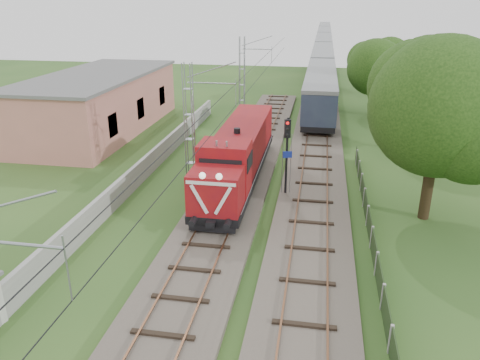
# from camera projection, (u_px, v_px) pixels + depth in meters

# --- Properties ---
(ground) EXTENTS (140.00, 140.00, 0.00)m
(ground) POSITION_uv_depth(u_px,v_px,m) (185.00, 296.00, 19.55)
(ground) COLOR #264A1B
(ground) RESTS_ON ground
(track_main) EXTENTS (4.20, 70.00, 0.45)m
(track_main) POSITION_uv_depth(u_px,v_px,m) (220.00, 219.00, 25.90)
(track_main) COLOR #6B6054
(track_main) RESTS_ON ground
(track_side) EXTENTS (4.20, 80.00, 0.45)m
(track_side) POSITION_uv_depth(u_px,v_px,m) (316.00, 152.00, 37.03)
(track_side) COLOR #6B6054
(track_side) RESTS_ON ground
(catenary) EXTENTS (3.31, 70.00, 8.00)m
(catenary) POSITION_uv_depth(u_px,v_px,m) (190.00, 126.00, 29.54)
(catenary) COLOR gray
(catenary) RESTS_ON ground
(boundary_wall) EXTENTS (0.25, 40.00, 1.50)m
(boundary_wall) POSITION_uv_depth(u_px,v_px,m) (141.00, 172.00, 31.31)
(boundary_wall) COLOR #9E9E99
(boundary_wall) RESTS_ON ground
(station_building) EXTENTS (8.40, 20.40, 5.22)m
(station_building) POSITION_uv_depth(u_px,v_px,m) (99.00, 102.00, 42.98)
(station_building) COLOR tan
(station_building) RESTS_ON ground
(fence) EXTENTS (0.12, 32.00, 1.20)m
(fence) POSITION_uv_depth(u_px,v_px,m) (377.00, 264.00, 20.81)
(fence) COLOR black
(fence) RESTS_ON ground
(locomotive) EXTENTS (2.80, 16.00, 4.06)m
(locomotive) POSITION_uv_depth(u_px,v_px,m) (238.00, 154.00, 30.54)
(locomotive) COLOR black
(locomotive) RESTS_ON ground
(coach_rake) EXTENTS (3.15, 117.69, 3.64)m
(coach_rake) POSITION_uv_depth(u_px,v_px,m) (323.00, 45.00, 93.74)
(coach_rake) COLOR black
(coach_rake) RESTS_ON ground
(signal_post) EXTENTS (0.55, 0.44, 5.06)m
(signal_post) POSITION_uv_depth(u_px,v_px,m) (287.00, 144.00, 27.90)
(signal_post) COLOR black
(signal_post) RESTS_ON ground
(tree_a) EXTENTS (7.75, 7.38, 10.04)m
(tree_a) POSITION_uv_depth(u_px,v_px,m) (442.00, 109.00, 24.19)
(tree_a) COLOR #372616
(tree_a) RESTS_ON ground
(tree_b) EXTENTS (7.03, 6.70, 9.11)m
(tree_b) POSITION_uv_depth(u_px,v_px,m) (429.00, 81.00, 35.52)
(tree_b) COLOR #372616
(tree_b) RESTS_ON ground
(tree_c) EXTENTS (6.05, 5.76, 7.84)m
(tree_c) POSITION_uv_depth(u_px,v_px,m) (376.00, 68.00, 47.64)
(tree_c) COLOR #372616
(tree_c) RESTS_ON ground
(tree_d) EXTENTS (5.53, 5.27, 7.17)m
(tree_d) POSITION_uv_depth(u_px,v_px,m) (389.00, 59.00, 57.81)
(tree_d) COLOR #372616
(tree_d) RESTS_ON ground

